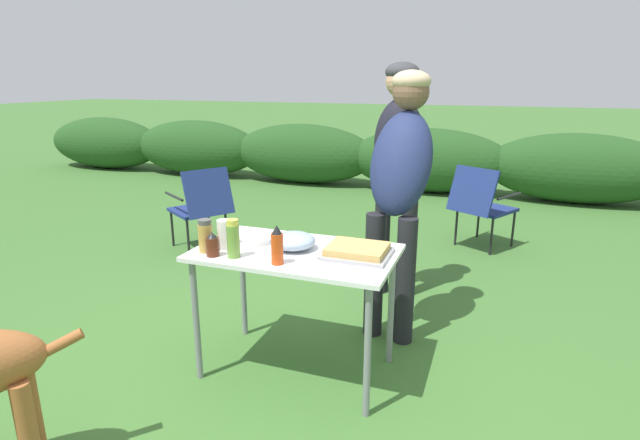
{
  "coord_description": "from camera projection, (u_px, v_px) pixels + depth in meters",
  "views": [
    {
      "loc": [
        1.02,
        -2.39,
        1.66
      ],
      "look_at": [
        0.1,
        0.13,
        0.89
      ],
      "focal_mm": 28.0,
      "sensor_mm": 36.0,
      "label": 1
    }
  ],
  "objects": [
    {
      "name": "ground_plane",
      "position": [
        297.0,
        369.0,
        2.95
      ],
      "size": [
        60.0,
        60.0,
        0.0
      ],
      "primitive_type": "plane",
      "color": "#3D6B2D"
    },
    {
      "name": "shrub_hedge",
      "position": [
        428.0,
        160.0,
        7.39
      ],
      "size": [
        14.4,
        0.9,
        0.95
      ],
      "color": "#234C1E",
      "rests_on": "ground"
    },
    {
      "name": "folding_table",
      "position": [
        296.0,
        264.0,
        2.76
      ],
      "size": [
        1.1,
        0.64,
        0.74
      ],
      "color": "white",
      "rests_on": "ground"
    },
    {
      "name": "food_tray",
      "position": [
        357.0,
        251.0,
        2.66
      ],
      "size": [
        0.35,
        0.3,
        0.06
      ],
      "color": "#9E9EA3",
      "rests_on": "folding_table"
    },
    {
      "name": "plate_stack",
      "position": [
        251.0,
        239.0,
        2.89
      ],
      "size": [
        0.25,
        0.25,
        0.03
      ],
      "primitive_type": "cylinder",
      "color": "white",
      "rests_on": "folding_table"
    },
    {
      "name": "mixing_bowl",
      "position": [
        293.0,
        241.0,
        2.76
      ],
      "size": [
        0.24,
        0.24,
        0.09
      ],
      "primitive_type": "ellipsoid",
      "color": "#99B2CC",
      "rests_on": "folding_table"
    },
    {
      "name": "paper_cup_stack",
      "position": [
        225.0,
        235.0,
        2.75
      ],
      "size": [
        0.08,
        0.08,
        0.17
      ],
      "primitive_type": "cylinder",
      "color": "white",
      "rests_on": "folding_table"
    },
    {
      "name": "spice_jar",
      "position": [
        206.0,
        236.0,
        2.7
      ],
      "size": [
        0.08,
        0.08,
        0.18
      ],
      "color": "#B2893D",
      "rests_on": "folding_table"
    },
    {
      "name": "hot_sauce_bottle",
      "position": [
        277.0,
        246.0,
        2.52
      ],
      "size": [
        0.06,
        0.06,
        0.21
      ],
      "color": "#CC4214",
      "rests_on": "folding_table"
    },
    {
      "name": "bbq_sauce_bottle",
      "position": [
        212.0,
        245.0,
        2.64
      ],
      "size": [
        0.07,
        0.07,
        0.13
      ],
      "color": "#562314",
      "rests_on": "folding_table"
    },
    {
      "name": "relish_jar",
      "position": [
        233.0,
        239.0,
        2.61
      ],
      "size": [
        0.07,
        0.07,
        0.21
      ],
      "color": "olive",
      "rests_on": "folding_table"
    },
    {
      "name": "standing_person_with_beanie",
      "position": [
        400.0,
        176.0,
        3.12
      ],
      "size": [
        0.45,
        0.56,
        1.7
      ],
      "rotation": [
        0.0,
        0.0,
        -0.14
      ],
      "color": "black",
      "rests_on": "ground"
    },
    {
      "name": "standing_person_in_red_jacket",
      "position": [
        399.0,
        155.0,
        3.69
      ],
      "size": [
        0.39,
        0.29,
        1.76
      ],
      "rotation": [
        0.0,
        0.0,
        0.04
      ],
      "color": "black",
      "rests_on": "ground"
    },
    {
      "name": "camp_chair_green_behind_table",
      "position": [
        202.0,
        204.0,
        4.85
      ],
      "size": [
        0.75,
        0.71,
        0.83
      ],
      "rotation": [
        0.0,
        0.0,
        1.0
      ],
      "color": "navy",
      "rests_on": "ground"
    },
    {
      "name": "camp_chair_near_hedge",
      "position": [
        481.0,
        203.0,
        4.91
      ],
      "size": [
        0.69,
        0.74,
        0.83
      ],
      "rotation": [
        0.0,
        0.0,
        -0.52
      ],
      "color": "navy",
      "rests_on": "ground"
    }
  ]
}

